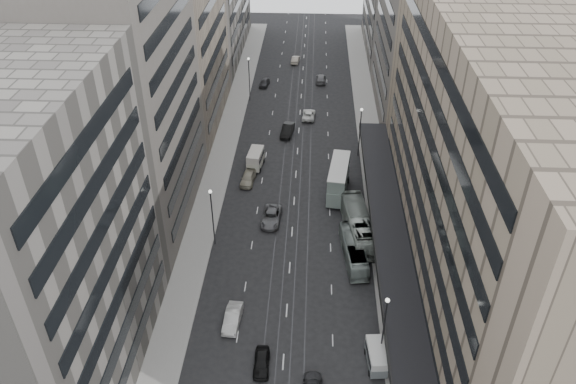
% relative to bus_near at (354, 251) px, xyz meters
% --- Properties ---
extents(ground, '(220.00, 220.00, 0.00)m').
position_rel_bus_near_xyz_m(ground, '(-7.73, -9.98, -1.32)').
color(ground, black).
rests_on(ground, ground).
extents(sidewalk_right, '(4.00, 125.00, 0.15)m').
position_rel_bus_near_xyz_m(sidewalk_right, '(4.27, 27.52, -1.25)').
color(sidewalk_right, gray).
rests_on(sidewalk_right, ground).
extents(sidewalk_left, '(4.00, 125.00, 0.15)m').
position_rel_bus_near_xyz_m(sidewalk_left, '(-19.73, 27.52, -1.25)').
color(sidewalk_left, gray).
rests_on(sidewalk_left, ground).
extents(department_store, '(19.20, 60.00, 30.00)m').
position_rel_bus_near_xyz_m(department_store, '(13.73, -1.98, 13.62)').
color(department_store, gray).
rests_on(department_store, ground).
extents(building_right_mid, '(15.00, 28.00, 24.00)m').
position_rel_bus_near_xyz_m(building_right_mid, '(13.77, 42.02, 10.68)').
color(building_right_mid, '#504C46').
rests_on(building_right_mid, ground).
extents(building_left_a, '(15.00, 28.00, 30.00)m').
position_rel_bus_near_xyz_m(building_left_a, '(-29.23, -17.98, 13.68)').
color(building_left_a, slate).
rests_on(building_left_a, ground).
extents(building_left_b, '(15.00, 26.00, 34.00)m').
position_rel_bus_near_xyz_m(building_left_b, '(-29.23, 9.02, 15.68)').
color(building_left_b, '#504C46').
rests_on(building_left_b, ground).
extents(building_left_c, '(15.00, 28.00, 25.00)m').
position_rel_bus_near_xyz_m(building_left_c, '(-29.23, 36.02, 11.18)').
color(building_left_c, '#736859').
rests_on(building_left_c, ground).
extents(lamp_right_near, '(0.44, 0.44, 8.32)m').
position_rel_bus_near_xyz_m(lamp_right_near, '(1.97, -14.98, 3.88)').
color(lamp_right_near, '#262628').
rests_on(lamp_right_near, ground).
extents(lamp_right_far, '(0.44, 0.44, 8.32)m').
position_rel_bus_near_xyz_m(lamp_right_far, '(1.97, 25.02, 3.88)').
color(lamp_right_far, '#262628').
rests_on(lamp_right_far, ground).
extents(lamp_left_near, '(0.44, 0.44, 8.32)m').
position_rel_bus_near_xyz_m(lamp_left_near, '(-17.43, 2.02, 3.88)').
color(lamp_left_near, '#262628').
rests_on(lamp_left_near, ground).
extents(lamp_left_far, '(0.44, 0.44, 8.32)m').
position_rel_bus_near_xyz_m(lamp_left_far, '(-17.43, 45.02, 3.88)').
color(lamp_left_far, '#262628').
rests_on(lamp_left_far, ground).
extents(bus_near, '(3.30, 9.69, 2.64)m').
position_rel_bus_near_xyz_m(bus_near, '(0.00, 0.00, 0.00)').
color(bus_near, gray).
rests_on(bus_near, ground).
extents(bus_far, '(4.31, 12.31, 3.36)m').
position_rel_bus_near_xyz_m(bus_far, '(0.77, 4.79, 0.36)').
color(bus_far, gray).
rests_on(bus_far, ground).
extents(double_decker, '(3.60, 8.94, 4.76)m').
position_rel_bus_near_xyz_m(double_decker, '(-1.55, 14.11, 1.25)').
color(double_decker, slate).
rests_on(double_decker, ground).
extents(vw_microbus, '(2.11, 4.12, 2.15)m').
position_rel_bus_near_xyz_m(vw_microbus, '(1.47, -15.80, -0.12)').
color(vw_microbus, slate).
rests_on(vw_microbus, ground).
extents(panel_van, '(2.55, 4.58, 2.77)m').
position_rel_bus_near_xyz_m(panel_van, '(-14.03, 20.83, 0.20)').
color(panel_van, beige).
rests_on(panel_van, ground).
extents(sedan_0, '(1.65, 3.96, 1.34)m').
position_rel_bus_near_xyz_m(sedan_0, '(-9.83, -16.68, -0.65)').
color(sedan_0, black).
rests_on(sedan_0, ground).
extents(sedan_1, '(1.89, 4.63, 1.49)m').
position_rel_bus_near_xyz_m(sedan_1, '(-13.44, -11.07, -0.57)').
color(sedan_1, '#BBBAB6').
rests_on(sedan_1, ground).
extents(sedan_2, '(2.82, 5.48, 1.48)m').
position_rel_bus_near_xyz_m(sedan_2, '(-10.61, 7.12, -0.58)').
color(sedan_2, '#5A5A5C').
rests_on(sedan_2, ground).
extents(sedan_4, '(2.28, 4.77, 1.57)m').
position_rel_bus_near_xyz_m(sedan_4, '(-14.73, 16.44, -0.54)').
color(sedan_4, gray).
rests_on(sedan_4, ground).
extents(sedan_5, '(2.40, 5.24, 1.66)m').
position_rel_bus_near_xyz_m(sedan_5, '(-9.61, 31.55, -0.49)').
color(sedan_5, black).
rests_on(sedan_5, ground).
extents(sedan_6, '(2.45, 4.87, 1.32)m').
position_rel_bus_near_xyz_m(sedan_6, '(-6.13, 37.87, -0.66)').
color(sedan_6, white).
rests_on(sedan_6, ground).
extents(sedan_7, '(1.96, 4.81, 1.40)m').
position_rel_bus_near_xyz_m(sedan_7, '(-3.95, 53.98, -0.62)').
color(sedan_7, '#5A5A5C').
rests_on(sedan_7, ground).
extents(sedan_8, '(2.10, 4.11, 1.34)m').
position_rel_bus_near_xyz_m(sedan_8, '(-15.20, 51.60, -0.65)').
color(sedan_8, '#2B2B2E').
rests_on(sedan_8, ground).
extents(sedan_9, '(1.95, 4.38, 1.40)m').
position_rel_bus_near_xyz_m(sedan_9, '(-9.44, 64.19, -0.62)').
color(sedan_9, '#A79B8A').
rests_on(sedan_9, ground).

